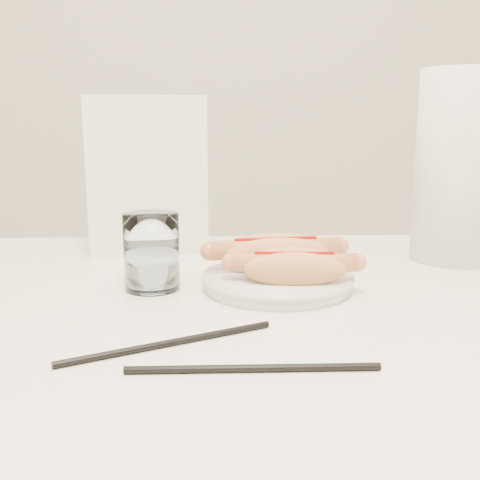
{
  "coord_description": "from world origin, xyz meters",
  "views": [
    {
      "loc": [
        -0.04,
        -0.67,
        0.97
      ],
      "look_at": [
        -0.01,
        0.04,
        0.82
      ],
      "focal_mm": 43.58,
      "sensor_mm": 36.0,
      "label": 1
    }
  ],
  "objects_px": {
    "table": "(252,349)",
    "napkin_box": "(145,175)",
    "water_glass": "(152,252)",
    "hotdog_left": "(275,254)",
    "paper_towel_roll": "(458,167)",
    "hotdog_right": "(294,268)",
    "plate": "(277,283)"
  },
  "relations": [
    {
      "from": "table",
      "to": "napkin_box",
      "type": "bearing_deg",
      "value": 118.69
    },
    {
      "from": "water_glass",
      "to": "napkin_box",
      "type": "relative_size",
      "value": 0.39
    },
    {
      "from": "napkin_box",
      "to": "water_glass",
      "type": "bearing_deg",
      "value": -94.66
    },
    {
      "from": "hotdog_left",
      "to": "paper_towel_roll",
      "type": "xyz_separation_m",
      "value": [
        0.29,
        0.11,
        0.11
      ]
    },
    {
      "from": "hotdog_right",
      "to": "water_glass",
      "type": "xyz_separation_m",
      "value": [
        -0.18,
        0.04,
        0.01
      ]
    },
    {
      "from": "hotdog_left",
      "to": "plate",
      "type": "bearing_deg",
      "value": -96.16
    },
    {
      "from": "plate",
      "to": "napkin_box",
      "type": "xyz_separation_m",
      "value": [
        -0.2,
        0.24,
        0.12
      ]
    },
    {
      "from": "table",
      "to": "napkin_box",
      "type": "xyz_separation_m",
      "value": [
        -0.16,
        0.29,
        0.19
      ]
    },
    {
      "from": "water_glass",
      "to": "table",
      "type": "bearing_deg",
      "value": -27.06
    },
    {
      "from": "plate",
      "to": "paper_towel_roll",
      "type": "xyz_separation_m",
      "value": [
        0.29,
        0.15,
        0.14
      ]
    },
    {
      "from": "table",
      "to": "hotdog_left",
      "type": "distance_m",
      "value": 0.14
    },
    {
      "from": "hotdog_right",
      "to": "table",
      "type": "bearing_deg",
      "value": -148.61
    },
    {
      "from": "hotdog_left",
      "to": "hotdog_right",
      "type": "bearing_deg",
      "value": -80.74
    },
    {
      "from": "water_glass",
      "to": "plate",
      "type": "bearing_deg",
      "value": -2.25
    },
    {
      "from": "table",
      "to": "hotdog_right",
      "type": "height_order",
      "value": "hotdog_right"
    },
    {
      "from": "napkin_box",
      "to": "plate",
      "type": "bearing_deg",
      "value": -63.16
    },
    {
      "from": "napkin_box",
      "to": "paper_towel_roll",
      "type": "height_order",
      "value": "paper_towel_roll"
    },
    {
      "from": "table",
      "to": "paper_towel_roll",
      "type": "height_order",
      "value": "paper_towel_roll"
    },
    {
      "from": "plate",
      "to": "hotdog_right",
      "type": "relative_size",
      "value": 1.2
    },
    {
      "from": "plate",
      "to": "hotdog_left",
      "type": "distance_m",
      "value": 0.05
    },
    {
      "from": "table",
      "to": "hotdog_left",
      "type": "xyz_separation_m",
      "value": [
        0.04,
        0.09,
        0.1
      ]
    },
    {
      "from": "table",
      "to": "plate",
      "type": "relative_size",
      "value": 6.29
    },
    {
      "from": "plate",
      "to": "hotdog_right",
      "type": "distance_m",
      "value": 0.04
    },
    {
      "from": "hotdog_right",
      "to": "paper_towel_roll",
      "type": "distance_m",
      "value": 0.34
    },
    {
      "from": "table",
      "to": "napkin_box",
      "type": "height_order",
      "value": "napkin_box"
    },
    {
      "from": "hotdog_left",
      "to": "water_glass",
      "type": "xyz_separation_m",
      "value": [
        -0.16,
        -0.03,
        0.01
      ]
    },
    {
      "from": "water_glass",
      "to": "paper_towel_roll",
      "type": "xyz_separation_m",
      "value": [
        0.45,
        0.14,
        0.1
      ]
    },
    {
      "from": "hotdog_right",
      "to": "water_glass",
      "type": "height_order",
      "value": "water_glass"
    },
    {
      "from": "plate",
      "to": "paper_towel_roll",
      "type": "relative_size",
      "value": 0.65
    },
    {
      "from": "hotdog_right",
      "to": "paper_towel_roll",
      "type": "bearing_deg",
      "value": 35.78
    },
    {
      "from": "water_glass",
      "to": "napkin_box",
      "type": "distance_m",
      "value": 0.24
    },
    {
      "from": "plate",
      "to": "hotdog_right",
      "type": "bearing_deg",
      "value": -59.5
    }
  ]
}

